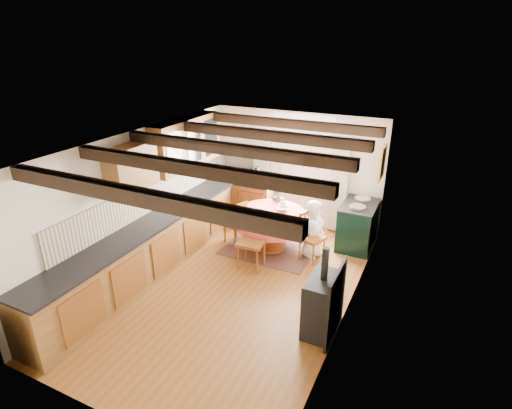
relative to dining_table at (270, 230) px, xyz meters
The scene contains 41 objects.
floor 1.47m from the dining_table, 90.33° to the right, with size 3.60×5.50×0.00m, color brown.
ceiling 2.47m from the dining_table, 90.33° to the right, with size 3.60×5.50×0.00m, color white.
wall_back 1.56m from the dining_table, 90.35° to the left, with size 3.60×0.00×2.40m, color silver.
wall_front 4.25m from the dining_table, 90.11° to the right, with size 3.60×0.00×2.40m, color silver.
wall_left 2.44m from the dining_table, 141.86° to the right, with size 0.00×5.50×2.40m, color silver.
wall_right 2.43m from the dining_table, 38.39° to the right, with size 0.00×5.50×2.40m, color silver.
beam_a 3.92m from the dining_table, 90.14° to the right, with size 3.60×0.16×0.16m, color black.
beam_b 3.09m from the dining_table, 90.19° to the right, with size 3.60×0.16×0.16m, color black.
beam_c 2.39m from the dining_table, 90.33° to the right, with size 3.60×0.16×0.16m, color black.
beam_d 1.97m from the dining_table, 91.10° to the right, with size 3.60×0.16×0.16m, color black.
beam_e 2.01m from the dining_table, 90.80° to the left, with size 3.60×0.16×0.16m, color black.
splash_left 2.26m from the dining_table, 147.94° to the right, with size 0.02×4.50×0.55m, color beige.
splash_back 1.84m from the dining_table, 127.58° to the left, with size 1.40×0.02×0.55m, color beige.
base_cabinet_left 2.07m from the dining_table, 136.73° to the right, with size 0.60×5.30×0.88m, color olive.
base_cabinet_back 1.48m from the dining_table, 135.76° to the left, with size 1.30×0.60×0.88m, color olive.
worktop_left 2.12m from the dining_table, 136.34° to the right, with size 0.64×5.30×0.04m, color black.
worktop_back 1.55m from the dining_table, 136.33° to the left, with size 1.30×0.64×0.04m, color black.
wall_cabinet_glass 2.28m from the dining_table, behind, with size 0.34×1.80×0.90m, color olive.
wall_cabinet_solid 2.82m from the dining_table, 133.61° to the right, with size 0.34×0.90×0.70m, color olive.
window_frame 1.79m from the dining_table, 86.00° to the left, with size 1.34×0.03×1.54m, color white.
window_pane 1.80m from the dining_table, 86.02° to the left, with size 1.20×0.01×1.40m, color white.
curtain_left 1.61m from the dining_table, 121.64° to the left, with size 0.35×0.10×2.10m, color #B3B3B3.
curtain_right 1.71m from the dining_table, 52.56° to the left, with size 0.35×0.10×2.10m, color #B3B3B3.
curtain_rod 2.20m from the dining_table, 85.73° to the left, with size 0.03×0.03×2.00m, color black.
wall_picture 2.37m from the dining_table, 26.54° to the left, with size 0.04×0.50×0.60m, color gold.
wall_plate 2.12m from the dining_table, 51.29° to the left, with size 0.30×0.30×0.02m, color silver.
rug 0.38m from the dining_table, ahead, with size 1.68×1.30×0.01m, color #482B22.
dining_table is the anchor object (origin of this frame).
chair_near 0.77m from the dining_table, 92.79° to the right, with size 0.44×0.47×1.04m, color brown, non-canonical shape.
chair_left 0.71m from the dining_table, behind, with size 0.38×0.40×0.89m, color brown, non-canonical shape.
chair_right 0.85m from the dining_table, ahead, with size 0.40×0.42×0.93m, color brown, non-canonical shape.
aga_range 1.68m from the dining_table, 29.43° to the left, with size 0.63×0.97×0.89m, color black, non-canonical shape.
cast_iron_stove 2.44m from the dining_table, 49.60° to the right, with size 0.39×0.65×1.31m, color black, non-canonical shape.
child_far 0.61m from the dining_table, 98.34° to the left, with size 0.38×0.25×1.04m, color slate.
child_right 0.83m from the dining_table, ahead, with size 0.54×0.35×1.10m, color white.
bowl_a 0.48m from the dining_table, 43.99° to the left, with size 0.23×0.23×0.06m, color silver.
bowl_b 0.60m from the dining_table, 80.63° to the right, with size 0.19×0.19×0.06m, color silver.
cup 0.55m from the dining_table, 69.54° to the left, with size 0.11×0.11×0.10m, color silver.
canister_tall 1.74m from the dining_table, 143.95° to the left, with size 0.14×0.14×0.23m, color #262628.
canister_wide 1.63m from the dining_table, 129.76° to the left, with size 0.18×0.18×0.20m, color #262628.
canister_slim 1.47m from the dining_table, 126.85° to the left, with size 0.11×0.11×0.31m, color #262628.
Camera 1 is at (2.73, -4.90, 3.83)m, focal length 28.44 mm.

